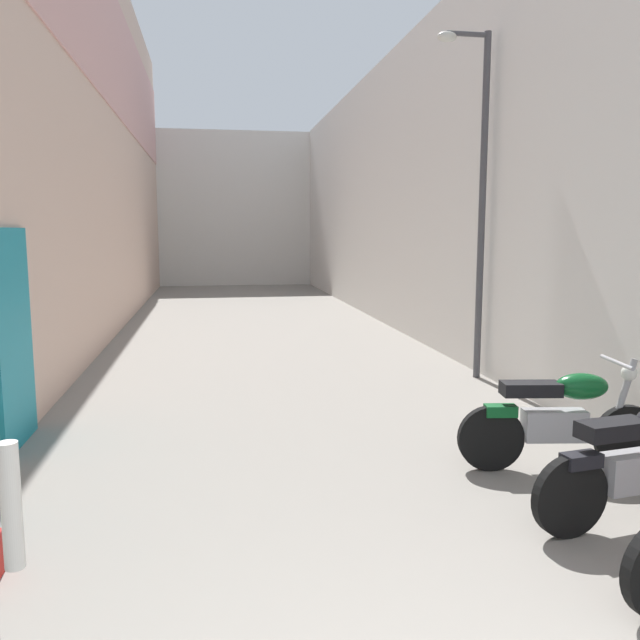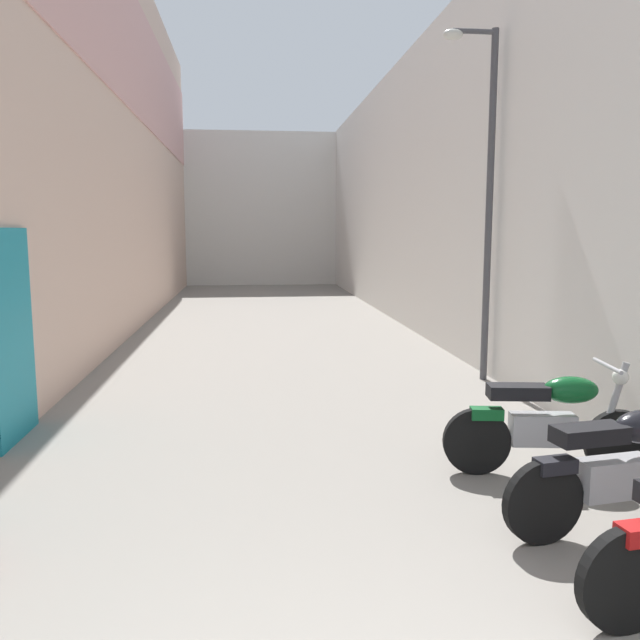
% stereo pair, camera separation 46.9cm
% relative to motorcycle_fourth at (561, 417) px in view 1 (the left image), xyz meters
% --- Properties ---
extents(ground_plane, '(40.85, 40.85, 0.00)m').
position_rel_motorcycle_fourth_xyz_m(ground_plane, '(-2.07, 6.40, -0.50)').
color(ground_plane, gray).
extents(building_left, '(0.45, 24.85, 8.43)m').
position_rel_motorcycle_fourth_xyz_m(building_left, '(-5.27, 8.35, 3.76)').
color(building_left, beige).
rests_on(building_left, ground).
extents(building_right, '(0.45, 24.85, 6.12)m').
position_rel_motorcycle_fourth_xyz_m(building_right, '(1.14, 8.39, 2.56)').
color(building_right, silver).
rests_on(building_right, ground).
extents(building_far_end, '(9.02, 2.00, 6.09)m').
position_rel_motorcycle_fourth_xyz_m(building_far_end, '(-2.07, 21.82, 2.54)').
color(building_far_end, silver).
rests_on(building_far_end, ground).
extents(motorcycle_fourth, '(1.84, 0.58, 1.04)m').
position_rel_motorcycle_fourth_xyz_m(motorcycle_fourth, '(0.00, 0.00, 0.00)').
color(motorcycle_fourth, black).
rests_on(motorcycle_fourth, ground).
extents(street_lamp, '(0.79, 0.18, 4.92)m').
position_rel_motorcycle_fourth_xyz_m(street_lamp, '(0.70, 3.68, 2.36)').
color(street_lamp, '#47474C').
rests_on(street_lamp, ground).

